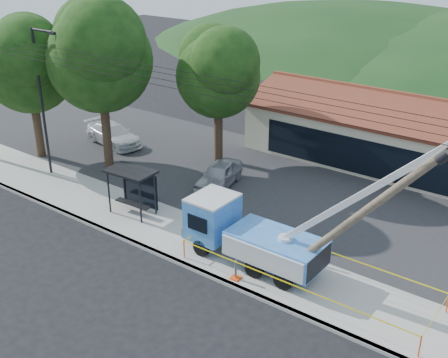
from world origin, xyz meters
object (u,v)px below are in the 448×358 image
object	(u,v)px
utility_truck	(252,233)
car_silver	(219,188)
car_white	(114,145)
bus_shelter	(133,181)
leaning_pole	(371,207)

from	to	relation	value
utility_truck	car_silver	size ratio (longest dim) A/B	2.86
car_white	car_silver	bearing A→B (deg)	-86.83
utility_truck	bus_shelter	distance (m)	7.76
utility_truck	car_white	world-z (taller)	utility_truck
bus_shelter	car_silver	xyz separation A→B (m)	(1.53, 5.38, -1.96)
leaning_pole	car_silver	xyz separation A→B (m)	(-11.58, 5.80, -4.61)
car_silver	car_white	size ratio (longest dim) A/B	0.85
leaning_pole	bus_shelter	xyz separation A→B (m)	(-13.11, 0.43, -2.65)
utility_truck	car_white	size ratio (longest dim) A/B	2.44
utility_truck	car_silver	xyz separation A→B (m)	(-6.21, 5.69, -1.59)
bus_shelter	car_silver	size ratio (longest dim) A/B	0.63
leaning_pole	car_white	world-z (taller)	leaning_pole
utility_truck	car_silver	bearing A→B (deg)	137.54
utility_truck	car_silver	world-z (taller)	utility_truck
utility_truck	leaning_pole	world-z (taller)	utility_truck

